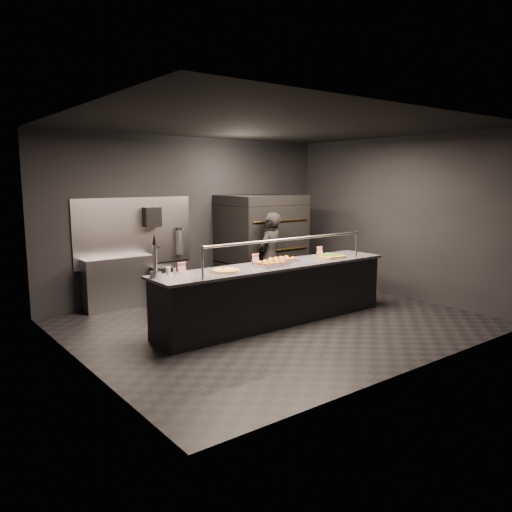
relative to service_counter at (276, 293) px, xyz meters
name	(u,v)px	position (x,y,z in m)	size (l,w,h in m)	color
room	(273,227)	(-0.02, 0.05, 1.03)	(6.04, 6.00, 3.00)	black
service_counter	(276,293)	(0.00, 0.00, 0.00)	(4.10, 0.78, 1.37)	black
pizza_oven	(261,243)	(1.20, 1.90, 0.50)	(1.50, 1.23, 1.91)	black
prep_shelf	(118,283)	(-1.60, 2.32, -0.01)	(1.20, 0.35, 0.90)	#99999E
towel_dispenser	(152,217)	(-0.90, 2.39, 1.09)	(0.30, 0.20, 0.35)	black
fire_extinguisher	(179,242)	(-0.35, 2.40, 0.60)	(0.14, 0.14, 0.51)	#B2B2B7
beer_tap	(155,265)	(-1.95, 0.16, 0.63)	(0.16, 0.22, 0.60)	silver
round_pizza	(226,271)	(-0.95, -0.04, 0.47)	(0.45, 0.45, 0.03)	silver
slider_tray_a	(271,263)	(-0.11, -0.02, 0.49)	(0.53, 0.43, 0.08)	silver
slider_tray_b	(282,260)	(0.23, 0.13, 0.49)	(0.57, 0.50, 0.08)	silver
square_pizza	(330,256)	(1.15, -0.03, 0.47)	(0.51, 0.51, 0.05)	silver
condiment_jar	(170,271)	(-1.67, 0.28, 0.50)	(0.15, 0.06, 0.10)	silver
tent_cards	(257,258)	(-0.15, 0.28, 0.53)	(2.83, 0.04, 0.15)	white
trash_bin	(162,286)	(-0.90, 2.06, -0.11)	(0.42, 0.42, 0.70)	black
worker	(270,258)	(0.78, 1.10, 0.35)	(0.59, 0.39, 1.63)	black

